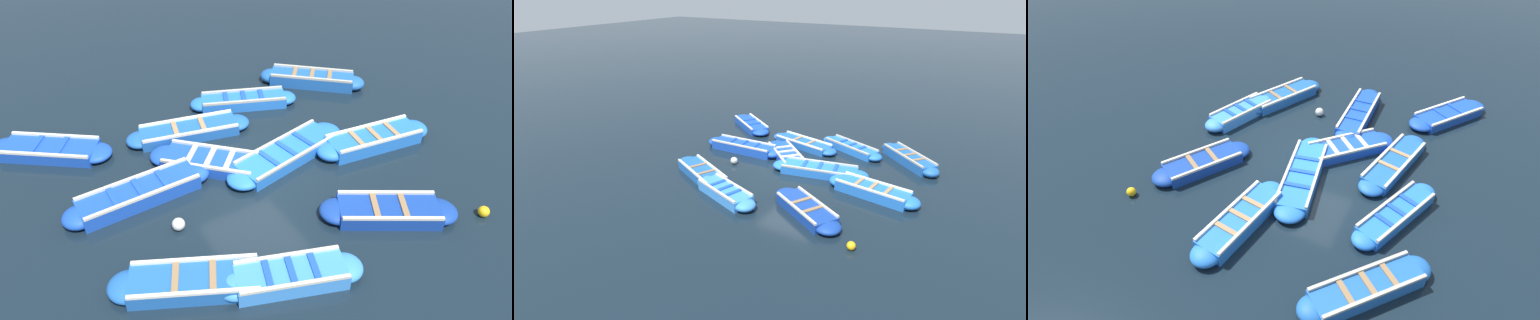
% 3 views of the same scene
% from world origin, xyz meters
% --- Properties ---
extents(ground_plane, '(120.00, 120.00, 0.00)m').
position_xyz_m(ground_plane, '(0.00, 0.00, 0.00)').
color(ground_plane, black).
extents(boat_centre, '(3.37, 1.91, 0.39)m').
position_xyz_m(boat_centre, '(1.40, 3.05, 0.17)').
color(boat_centre, blue).
rests_on(boat_centre, ground).
extents(boat_outer_right, '(3.59, 2.33, 0.43)m').
position_xyz_m(boat_outer_right, '(-2.91, -2.54, 0.18)').
color(boat_outer_right, '#1E59AD').
rests_on(boat_outer_right, ground).
extents(boat_bow_out, '(3.28, 2.44, 0.41)m').
position_xyz_m(boat_bow_out, '(1.94, -3.00, 0.18)').
color(boat_bow_out, navy).
rests_on(boat_bow_out, ground).
extents(boat_near_quay, '(3.22, 1.79, 0.44)m').
position_xyz_m(boat_near_quay, '(-1.14, -3.42, 0.19)').
color(boat_near_quay, '#3884E0').
rests_on(boat_near_quay, ground).
extents(boat_mid_row, '(3.60, 1.29, 0.46)m').
position_xyz_m(boat_mid_row, '(3.52, -0.65, 0.20)').
color(boat_mid_row, blue).
rests_on(boat_mid_row, ground).
extents(boat_tucked, '(3.83, 0.94, 0.46)m').
position_xyz_m(boat_tucked, '(-2.96, 0.57, 0.20)').
color(boat_tucked, '#1947B7').
rests_on(boat_tucked, ground).
extents(boat_outer_left, '(3.32, 2.74, 0.39)m').
position_xyz_m(boat_outer_left, '(-4.43, 3.55, 0.16)').
color(boat_outer_left, '#1947B7').
rests_on(boat_outer_left, ground).
extents(boat_drifting, '(3.11, 2.83, 0.46)m').
position_xyz_m(boat_drifting, '(4.02, 3.02, 0.20)').
color(boat_drifting, '#1E59AD').
rests_on(boat_drifting, ground).
extents(boat_alongside, '(3.06, 2.98, 0.38)m').
position_xyz_m(boat_alongside, '(-0.87, 0.84, 0.16)').
color(boat_alongside, '#1947B7').
rests_on(boat_alongside, ground).
extents(boat_broadside, '(4.08, 1.63, 0.39)m').
position_xyz_m(boat_broadside, '(1.08, 0.09, 0.17)').
color(boat_broadside, blue).
rests_on(boat_broadside, ground).
extents(boat_end_of_row, '(3.70, 1.58, 0.38)m').
position_xyz_m(boat_end_of_row, '(-0.75, 2.45, 0.16)').
color(boat_end_of_row, '#1E59AD').
rests_on(boat_end_of_row, ground).
extents(buoy_orange_near, '(0.27, 0.27, 0.27)m').
position_xyz_m(buoy_orange_near, '(3.93, -4.15, 0.14)').
color(buoy_orange_near, '#EAB214').
rests_on(buoy_orange_near, ground).
extents(buoy_yellow_far, '(0.31, 0.31, 0.31)m').
position_xyz_m(buoy_yellow_far, '(-2.53, -0.83, 0.15)').
color(buoy_yellow_far, silver).
rests_on(buoy_yellow_far, ground).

